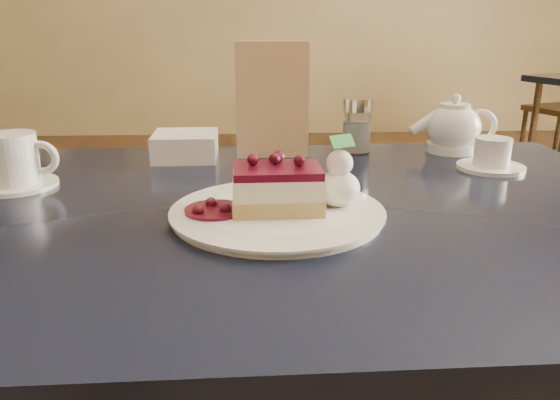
{
  "coord_description": "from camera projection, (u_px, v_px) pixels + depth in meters",
  "views": [
    {
      "loc": [
        0.06,
        -0.64,
        1.11
      ],
      "look_at": [
        0.1,
        0.06,
        0.88
      ],
      "focal_mm": 35.0,
      "sensor_mm": 36.0,
      "label": 1
    }
  ],
  "objects": [
    {
      "name": "cheesecake_slice",
      "position": [
        277.0,
        189.0,
        0.81
      ],
      "size": [
        0.13,
        0.1,
        0.07
      ],
      "rotation": [
        0.0,
        0.0,
        0.01
      ],
      "color": "tan",
      "rests_on": "dessert_plate"
    },
    {
      "name": "main_table",
      "position": [
        275.0,
        255.0,
        0.9
      ],
      "size": [
        1.34,
        0.9,
        0.83
      ],
      "rotation": [
        0.0,
        0.0,
        0.01
      ],
      "color": "black",
      "rests_on": "ground"
    },
    {
      "name": "napkin_stack",
      "position": [
        185.0,
        146.0,
        1.17
      ],
      "size": [
        0.13,
        0.13,
        0.06
      ],
      "primitive_type": "cube",
      "rotation": [
        0.0,
        0.0,
        0.01
      ],
      "color": "white",
      "rests_on": "main_table"
    },
    {
      "name": "berry_sauce",
      "position": [
        214.0,
        210.0,
        0.81
      ],
      "size": [
        0.09,
        0.09,
        0.01
      ],
      "primitive_type": "cylinder",
      "color": "#46071C",
      "rests_on": "dessert_plate"
    },
    {
      "name": "menu_card",
      "position": [
        272.0,
        100.0,
        1.16
      ],
      "size": [
        0.16,
        0.04,
        0.24
      ],
      "primitive_type": "cube",
      "rotation": [
        0.0,
        0.0,
        0.01
      ],
      "color": "beige",
      "rests_on": "main_table"
    },
    {
      "name": "coffee_set",
      "position": [
        14.0,
        163.0,
        0.96
      ],
      "size": [
        0.15,
        0.14,
        0.1
      ],
      "color": "white",
      "rests_on": "main_table"
    },
    {
      "name": "tea_set",
      "position": [
        460.0,
        134.0,
        1.19
      ],
      "size": [
        0.21,
        0.28,
        0.12
      ],
      "color": "white",
      "rests_on": "main_table"
    },
    {
      "name": "dessert_plate",
      "position": [
        277.0,
        213.0,
        0.82
      ],
      "size": [
        0.31,
        0.31,
        0.01
      ],
      "primitive_type": "cylinder",
      "color": "white",
      "rests_on": "main_table"
    },
    {
      "name": "whipped_cream",
      "position": [
        339.0,
        188.0,
        0.83
      ],
      "size": [
        0.07,
        0.07,
        0.06
      ],
      "color": "white",
      "rests_on": "dessert_plate"
    },
    {
      "name": "sugar_shaker",
      "position": [
        357.0,
        125.0,
        1.21
      ],
      "size": [
        0.07,
        0.07,
        0.12
      ],
      "color": "white",
      "rests_on": "main_table"
    }
  ]
}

